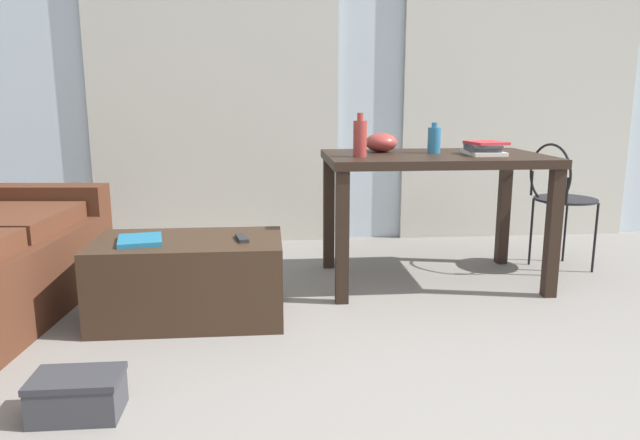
{
  "coord_description": "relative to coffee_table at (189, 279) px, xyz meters",
  "views": [
    {
      "loc": [
        -0.81,
        -1.67,
        1.13
      ],
      "look_at": [
        -0.51,
        1.62,
        0.44
      ],
      "focal_mm": 33.02,
      "sensor_mm": 36.0,
      "label": 1
    }
  ],
  "objects": [
    {
      "name": "coffee_table",
      "position": [
        0.0,
        0.0,
        0.0
      ],
      "size": [
        0.95,
        0.54,
        0.42
      ],
      "color": "#382619",
      "rests_on": "ground"
    },
    {
      "name": "tv_remote_primary",
      "position": [
        0.28,
        -0.04,
        0.22
      ],
      "size": [
        0.08,
        0.16,
        0.02
      ],
      "primitive_type": "cube",
      "rotation": [
        0.0,
        0.0,
        0.2
      ],
      "color": "#232326",
      "rests_on": "coffee_table"
    },
    {
      "name": "bottle_far",
      "position": [
        0.94,
        0.39,
        0.69
      ],
      "size": [
        0.08,
        0.08,
        0.25
      ],
      "color": "#99332D",
      "rests_on": "craft_table"
    },
    {
      "name": "bowl",
      "position": [
        1.12,
        0.68,
        0.64
      ],
      "size": [
        0.2,
        0.2,
        0.12
      ],
      "primitive_type": "ellipsoid",
      "color": "#9E3833",
      "rests_on": "craft_table"
    },
    {
      "name": "curtains",
      "position": [
        1.22,
        1.66,
        0.96
      ],
      "size": [
        4.28,
        0.03,
        2.34
      ],
      "color": "beige",
      "rests_on": "ground"
    },
    {
      "name": "ground_plane",
      "position": [
        1.22,
        -0.17,
        -0.21
      ],
      "size": [
        7.25,
        7.25,
        0.0
      ],
      "primitive_type": "plane",
      "color": "gray"
    },
    {
      "name": "book_stack",
      "position": [
        1.69,
        0.45,
        0.62
      ],
      "size": [
        0.23,
        0.3,
        0.08
      ],
      "color": "silver",
      "rests_on": "craft_table"
    },
    {
      "name": "craft_table",
      "position": [
        1.41,
        0.51,
        0.47
      ],
      "size": [
        1.3,
        0.81,
        0.79
      ],
      "color": "black",
      "rests_on": "ground"
    },
    {
      "name": "wire_chair",
      "position": [
        2.29,
        0.68,
        0.32
      ],
      "size": [
        0.4,
        0.43,
        0.84
      ],
      "color": "black",
      "rests_on": "ground"
    },
    {
      "name": "magazine",
      "position": [
        -0.23,
        -0.05,
        0.22
      ],
      "size": [
        0.25,
        0.27,
        0.02
      ],
      "primitive_type": "cube",
      "rotation": [
        0.0,
        0.0,
        0.19
      ],
      "color": "#1E668C",
      "rests_on": "coffee_table"
    },
    {
      "name": "wall_back",
      "position": [
        1.22,
        1.74,
        1.12
      ],
      "size": [
        6.27,
        0.1,
        2.67
      ],
      "primitive_type": "cube",
      "color": "silver",
      "rests_on": "ground"
    },
    {
      "name": "shoebox",
      "position": [
        -0.28,
        -0.94,
        -0.13
      ],
      "size": [
        0.32,
        0.2,
        0.16
      ],
      "color": "#38383D",
      "rests_on": "ground"
    },
    {
      "name": "bottle_near",
      "position": [
        1.43,
        0.58,
        0.66
      ],
      "size": [
        0.08,
        0.08,
        0.18
      ],
      "color": "teal",
      "rests_on": "craft_table"
    }
  ]
}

